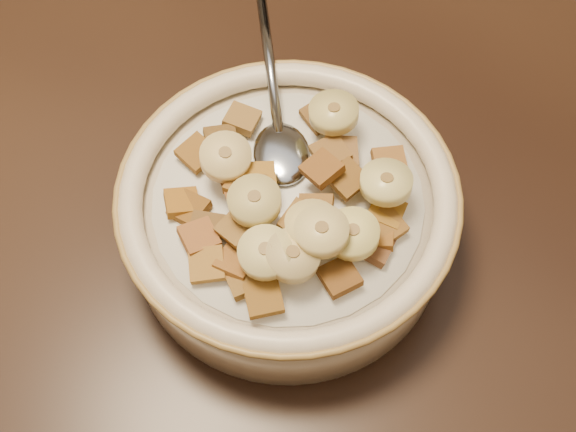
% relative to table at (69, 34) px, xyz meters
% --- Properties ---
extents(floor, '(4.00, 4.50, 0.10)m').
position_rel_table_xyz_m(floor, '(0.00, 0.00, -0.78)').
color(floor, '#422816').
rests_on(floor, ground).
extents(table, '(1.43, 0.94, 0.04)m').
position_rel_table_xyz_m(table, '(0.00, 0.00, 0.00)').
color(table, '#311F12').
rests_on(table, floor).
extents(cereal_bowl, '(0.20, 0.20, 0.05)m').
position_rel_table_xyz_m(cereal_bowl, '(0.24, -0.13, 0.04)').
color(cereal_bowl, beige).
rests_on(cereal_bowl, table).
extents(milk, '(0.17, 0.17, 0.00)m').
position_rel_table_xyz_m(milk, '(0.24, -0.13, 0.07)').
color(milk, white).
rests_on(milk, cereal_bowl).
extents(spoon, '(0.05, 0.06, 0.01)m').
position_rel_table_xyz_m(spoon, '(0.22, -0.10, 0.07)').
color(spoon, '#88919F').
rests_on(spoon, cereal_bowl).
extents(cereal_square_0, '(0.03, 0.02, 0.01)m').
position_rel_table_xyz_m(cereal_square_0, '(0.26, -0.14, 0.09)').
color(cereal_square_0, brown).
rests_on(cereal_square_0, milk).
extents(cereal_square_1, '(0.02, 0.02, 0.01)m').
position_rel_table_xyz_m(cereal_square_1, '(0.30, -0.14, 0.07)').
color(cereal_square_1, brown).
rests_on(cereal_square_1, milk).
extents(cereal_square_2, '(0.03, 0.03, 0.01)m').
position_rel_table_xyz_m(cereal_square_2, '(0.26, -0.09, 0.08)').
color(cereal_square_2, '#996736').
rests_on(cereal_square_2, milk).
extents(cereal_square_3, '(0.03, 0.03, 0.01)m').
position_rel_table_xyz_m(cereal_square_3, '(0.18, -0.15, 0.07)').
color(cereal_square_3, '#905817').
rests_on(cereal_square_3, milk).
extents(cereal_square_4, '(0.02, 0.02, 0.01)m').
position_rel_table_xyz_m(cereal_square_4, '(0.19, -0.08, 0.08)').
color(cereal_square_4, brown).
rests_on(cereal_square_4, milk).
extents(cereal_square_5, '(0.03, 0.03, 0.01)m').
position_rel_table_xyz_m(cereal_square_5, '(0.21, -0.14, 0.09)').
color(cereal_square_5, brown).
rests_on(cereal_square_5, milk).
extents(cereal_square_6, '(0.02, 0.02, 0.01)m').
position_rel_table_xyz_m(cereal_square_6, '(0.30, -0.12, 0.08)').
color(cereal_square_6, brown).
rests_on(cereal_square_6, milk).
extents(cereal_square_7, '(0.03, 0.03, 0.01)m').
position_rel_table_xyz_m(cereal_square_7, '(0.28, -0.17, 0.08)').
color(cereal_square_7, brown).
rests_on(cereal_square_7, milk).
extents(cereal_square_8, '(0.03, 0.03, 0.01)m').
position_rel_table_xyz_m(cereal_square_8, '(0.23, -0.19, 0.08)').
color(cereal_square_8, brown).
rests_on(cereal_square_8, milk).
extents(cereal_square_9, '(0.03, 0.03, 0.01)m').
position_rel_table_xyz_m(cereal_square_9, '(0.29, -0.10, 0.08)').
color(cereal_square_9, brown).
rests_on(cereal_square_9, milk).
extents(cereal_square_10, '(0.02, 0.02, 0.01)m').
position_rel_table_xyz_m(cereal_square_10, '(0.18, -0.15, 0.07)').
color(cereal_square_10, brown).
rests_on(cereal_square_10, milk).
extents(cereal_square_11, '(0.03, 0.03, 0.01)m').
position_rel_table_xyz_m(cereal_square_11, '(0.17, -0.12, 0.08)').
color(cereal_square_11, brown).
rests_on(cereal_square_11, milk).
extents(cereal_square_12, '(0.03, 0.03, 0.01)m').
position_rel_table_xyz_m(cereal_square_12, '(0.18, -0.10, 0.08)').
color(cereal_square_12, brown).
rests_on(cereal_square_12, milk).
extents(cereal_square_13, '(0.03, 0.03, 0.01)m').
position_rel_table_xyz_m(cereal_square_13, '(0.25, -0.09, 0.08)').
color(cereal_square_13, brown).
rests_on(cereal_square_13, milk).
extents(cereal_square_14, '(0.03, 0.03, 0.01)m').
position_rel_table_xyz_m(cereal_square_14, '(0.30, -0.13, 0.08)').
color(cereal_square_14, brown).
rests_on(cereal_square_14, milk).
extents(cereal_square_15, '(0.03, 0.03, 0.01)m').
position_rel_table_xyz_m(cereal_square_15, '(0.22, -0.13, 0.09)').
color(cereal_square_15, olive).
rests_on(cereal_square_15, milk).
extents(cereal_square_16, '(0.03, 0.03, 0.01)m').
position_rel_table_xyz_m(cereal_square_16, '(0.21, -0.19, 0.08)').
color(cereal_square_16, olive).
rests_on(cereal_square_16, milk).
extents(cereal_square_17, '(0.03, 0.03, 0.01)m').
position_rel_table_xyz_m(cereal_square_17, '(0.22, -0.16, 0.08)').
color(cereal_square_17, olive).
rests_on(cereal_square_17, milk).
extents(cereal_square_18, '(0.03, 0.03, 0.01)m').
position_rel_table_xyz_m(cereal_square_18, '(0.25, -0.11, 0.09)').
color(cereal_square_18, brown).
rests_on(cereal_square_18, milk).
extents(cereal_square_19, '(0.03, 0.03, 0.01)m').
position_rel_table_xyz_m(cereal_square_19, '(0.24, -0.19, 0.08)').
color(cereal_square_19, '#9C5F24').
rests_on(cereal_square_19, milk).
extents(cereal_square_20, '(0.03, 0.03, 0.01)m').
position_rel_table_xyz_m(cereal_square_20, '(0.20, -0.17, 0.08)').
color(cereal_square_20, brown).
rests_on(cereal_square_20, milk).
extents(cereal_square_21, '(0.03, 0.03, 0.01)m').
position_rel_table_xyz_m(cereal_square_21, '(0.29, -0.08, 0.07)').
color(cereal_square_21, brown).
rests_on(cereal_square_21, milk).
extents(cereal_square_22, '(0.02, 0.02, 0.01)m').
position_rel_table_xyz_m(cereal_square_22, '(0.21, -0.14, 0.09)').
color(cereal_square_22, brown).
rests_on(cereal_square_22, milk).
extents(cereal_square_23, '(0.03, 0.02, 0.01)m').
position_rel_table_xyz_m(cereal_square_23, '(0.25, -0.15, 0.09)').
color(cereal_square_23, brown).
rests_on(cereal_square_23, milk).
extents(cereal_square_24, '(0.02, 0.02, 0.01)m').
position_rel_table_xyz_m(cereal_square_24, '(0.22, -0.18, 0.08)').
color(cereal_square_24, '#995C28').
rests_on(cereal_square_24, milk).
extents(cereal_square_25, '(0.03, 0.03, 0.01)m').
position_rel_table_xyz_m(cereal_square_25, '(0.23, -0.06, 0.07)').
color(cereal_square_25, brown).
rests_on(cereal_square_25, milk).
extents(cereal_square_26, '(0.03, 0.03, 0.01)m').
position_rel_table_xyz_m(cereal_square_26, '(0.25, -0.20, 0.08)').
color(cereal_square_26, brown).
rests_on(cereal_square_26, milk).
extents(cereal_square_27, '(0.02, 0.02, 0.01)m').
position_rel_table_xyz_m(cereal_square_27, '(0.20, -0.17, 0.08)').
color(cereal_square_27, brown).
rests_on(cereal_square_27, milk).
extents(cereal_square_28, '(0.03, 0.03, 0.01)m').
position_rel_table_xyz_m(cereal_square_28, '(0.27, -0.11, 0.08)').
color(cereal_square_28, brown).
rests_on(cereal_square_28, milk).
extents(cereal_square_29, '(0.02, 0.02, 0.01)m').
position_rel_table_xyz_m(cereal_square_29, '(0.29, -0.13, 0.07)').
color(cereal_square_29, brown).
rests_on(cereal_square_29, milk).
extents(banana_slice_0, '(0.04, 0.04, 0.01)m').
position_rel_table_xyz_m(banana_slice_0, '(0.28, -0.15, 0.09)').
color(banana_slice_0, '#EAD97E').
rests_on(banana_slice_0, milk).
extents(banana_slice_1, '(0.04, 0.04, 0.01)m').
position_rel_table_xyz_m(banana_slice_1, '(0.26, -0.17, 0.09)').
color(banana_slice_1, tan).
rests_on(banana_slice_1, milk).
extents(banana_slice_2, '(0.04, 0.04, 0.01)m').
position_rel_table_xyz_m(banana_slice_2, '(0.25, -0.07, 0.09)').
color(banana_slice_2, '#D7C57B').
rests_on(banana_slice_2, milk).
extents(banana_slice_3, '(0.04, 0.04, 0.01)m').
position_rel_table_xyz_m(banana_slice_3, '(0.22, -0.15, 0.10)').
color(banana_slice_3, '#D9BB69').
rests_on(banana_slice_3, milk).
extents(banana_slice_4, '(0.03, 0.03, 0.01)m').
position_rel_table_xyz_m(banana_slice_4, '(0.24, -0.18, 0.09)').
color(banana_slice_4, beige).
rests_on(banana_slice_4, milk).
extents(banana_slice_5, '(0.04, 0.04, 0.01)m').
position_rel_table_xyz_m(banana_slice_5, '(0.29, -0.11, 0.09)').
color(banana_slice_5, '#E1D585').
rests_on(banana_slice_5, milk).
extents(banana_slice_6, '(0.04, 0.04, 0.01)m').
position_rel_table_xyz_m(banana_slice_6, '(0.26, -0.15, 0.09)').
color(banana_slice_6, '#FCE07C').
rests_on(banana_slice_6, milk).
extents(banana_slice_7, '(0.04, 0.04, 0.01)m').
position_rel_table_xyz_m(banana_slice_7, '(0.20, -0.13, 0.09)').
color(banana_slice_7, '#E7CA74').
rests_on(banana_slice_7, milk).
extents(banana_slice_8, '(0.04, 0.04, 0.01)m').
position_rel_table_xyz_m(banana_slice_8, '(0.27, -0.15, 0.10)').
color(banana_slice_8, '#F0DD82').
rests_on(banana_slice_8, milk).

